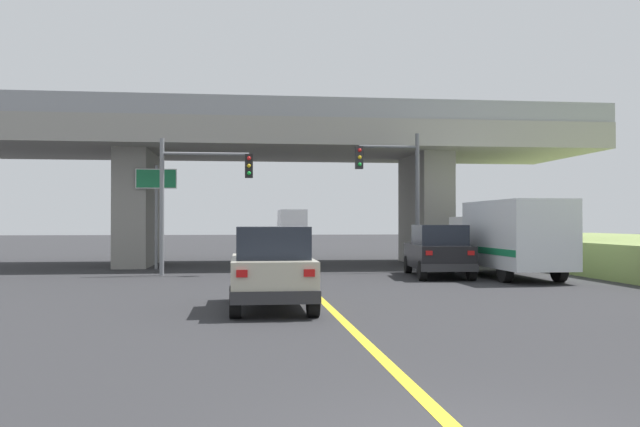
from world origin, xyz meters
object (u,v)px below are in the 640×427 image
(suv_lead, at_px, (271,268))
(box_truck, at_px, (509,237))
(highway_sign, at_px, (156,192))
(traffic_signal_farside, at_px, (194,187))
(semi_truck_distant, at_px, (291,227))
(suv_crossing, at_px, (438,251))
(traffic_signal_nearside, at_px, (397,183))

(suv_lead, distance_m, box_truck, 12.67)
(suv_lead, distance_m, highway_sign, 15.47)
(highway_sign, bearing_deg, traffic_signal_farside, -62.00)
(semi_truck_distant, bearing_deg, box_truck, -81.23)
(suv_crossing, height_order, traffic_signal_nearside, traffic_signal_nearside)
(traffic_signal_farside, distance_m, semi_truck_distant, 34.68)
(semi_truck_distant, bearing_deg, suv_lead, -94.88)
(suv_lead, relative_size, semi_truck_distant, 0.59)
(highway_sign, bearing_deg, suv_crossing, -26.06)
(highway_sign, xyz_separation_m, semi_truck_distant, (8.38, 30.40, -1.81))
(suv_lead, relative_size, traffic_signal_farside, 0.80)
(box_truck, bearing_deg, semi_truck_distant, 98.77)
(traffic_signal_nearside, xyz_separation_m, highway_sign, (-10.44, 2.90, -0.28))
(suv_lead, bearing_deg, box_truck, 41.52)
(traffic_signal_nearside, height_order, highway_sign, traffic_signal_nearside)
(traffic_signal_farside, height_order, semi_truck_distant, traffic_signal_farside)
(suv_lead, distance_m, suv_crossing, 11.32)
(suv_crossing, distance_m, highway_sign, 12.95)
(traffic_signal_nearside, xyz_separation_m, traffic_signal_farside, (-8.51, -0.73, -0.23))
(suv_lead, height_order, highway_sign, highway_sign)
(box_truck, bearing_deg, traffic_signal_farside, 168.09)
(traffic_signal_farside, xyz_separation_m, semi_truck_distant, (6.45, 34.03, -1.87))
(suv_crossing, bearing_deg, highway_sign, 159.82)
(highway_sign, distance_m, semi_truck_distant, 31.58)
(semi_truck_distant, bearing_deg, traffic_signal_farside, -100.73)
(suv_lead, distance_m, traffic_signal_farside, 11.53)
(suv_crossing, xyz_separation_m, traffic_signal_farside, (-9.48, 1.95, 2.54))
(semi_truck_distant, bearing_deg, suv_crossing, -85.18)
(suv_crossing, height_order, box_truck, box_truck)
(suv_lead, height_order, suv_crossing, same)
(traffic_signal_farside, xyz_separation_m, highway_sign, (-1.93, 3.63, -0.06))
(traffic_signal_nearside, bearing_deg, semi_truck_distant, 93.54)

